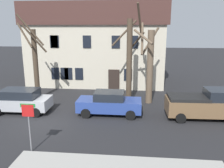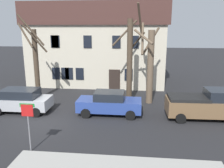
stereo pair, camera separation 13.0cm
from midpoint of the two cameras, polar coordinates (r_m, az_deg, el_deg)
ground_plane at (r=16.28m, az=-16.20°, el=-9.08°), size 120.00×120.00×0.00m
building_main at (r=27.03m, az=-3.08°, el=9.97°), size 14.78×8.69×8.61m
tree_bare_near at (r=20.89m, az=-18.13°, el=5.44°), size 2.48×1.48×7.21m
tree_bare_mid at (r=19.24m, az=4.64°, el=6.44°), size 2.75×2.55×7.98m
tree_bare_far at (r=19.08m, az=9.44°, el=4.89°), size 2.09×2.19×6.56m
car_silver_wagon at (r=18.52m, az=-21.18°, el=-3.69°), size 4.24×2.15×1.75m
car_blue_sedan at (r=16.76m, az=-0.44°, el=-4.72°), size 4.58×2.03×1.71m
pickup_truck_brown at (r=17.21m, az=21.99°, el=-4.71°), size 5.07×2.30×2.09m
street_sign_pole at (r=12.24m, az=-19.67°, el=-7.96°), size 0.76×0.07×2.56m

